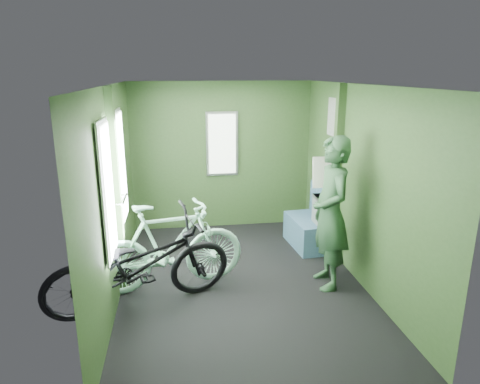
# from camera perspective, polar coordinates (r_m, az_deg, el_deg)

# --- Properties ---
(room) EXTENTS (4.00, 4.02, 2.31)m
(room) POSITION_cam_1_polar(r_m,az_deg,el_deg) (4.77, -0.33, 3.67)
(room) COLOR black
(room) RESTS_ON ground
(bicycle_black) EXTENTS (2.15, 1.44, 1.15)m
(bicycle_black) POSITION_cam_1_polar(r_m,az_deg,el_deg) (4.83, -12.73, -14.94)
(bicycle_black) COLOR black
(bicycle_black) RESTS_ON ground
(bicycle_mint) EXTENTS (1.83, 0.89, 1.08)m
(bicycle_mint) POSITION_cam_1_polar(r_m,az_deg,el_deg) (5.18, -9.24, -12.52)
(bicycle_mint) COLOR #9FE8C7
(bicycle_mint) RESTS_ON ground
(passenger) EXTENTS (0.43, 0.66, 1.77)m
(passenger) POSITION_cam_1_polar(r_m,az_deg,el_deg) (4.96, 11.98, -2.79)
(passenger) COLOR #294C2F
(passenger) RESTS_ON ground
(waste_box) EXTENTS (0.24, 0.33, 0.80)m
(waste_box) POSITION_cam_1_polar(r_m,az_deg,el_deg) (6.03, 11.04, -4.26)
(waste_box) COLOR gray
(waste_box) RESTS_ON ground
(bench_seat) EXTENTS (0.53, 0.87, 0.88)m
(bench_seat) POSITION_cam_1_polar(r_m,az_deg,el_deg) (6.24, 9.28, -4.86)
(bench_seat) COLOR #284055
(bench_seat) RESTS_ON ground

